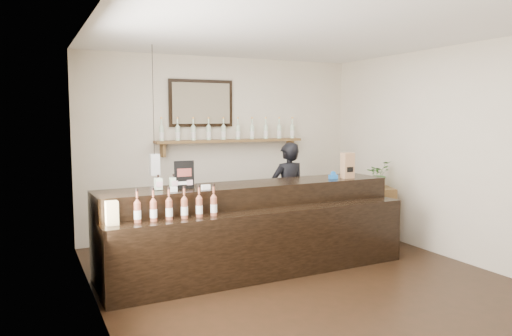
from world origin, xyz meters
The scene contains 10 objects.
ground centered at (0.00, 0.00, 0.00)m, with size 5.00×5.00×0.00m, color black.
room_shell centered at (0.00, 0.00, 1.70)m, with size 5.00×5.00×5.00m.
back_wall_decor centered at (-0.16, 2.37, 1.76)m, with size 2.66×0.96×1.69m.
counter centered at (-0.33, 0.56, 0.49)m, with size 3.80×1.17×1.23m.
promo_sign centered at (-1.20, 0.61, 1.22)m, with size 0.23×0.03×0.32m.
paper_bag centered at (1.08, 0.63, 1.22)m, with size 0.16×0.12×0.34m.
tape_dispenser centered at (0.87, 0.66, 1.09)m, with size 0.12×0.07×0.10m.
side_cabinet centered at (2.00, 1.13, 0.41)m, with size 0.57×0.66×0.81m.
potted_plant centered at (2.00, 1.13, 1.01)m, with size 0.36×0.31×0.40m, color #3A6D2B.
shopkeeper centered at (0.68, 1.55, 0.85)m, with size 0.62×0.41×1.70m, color black.
Camera 1 is at (-2.86, -4.87, 1.89)m, focal length 35.00 mm.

